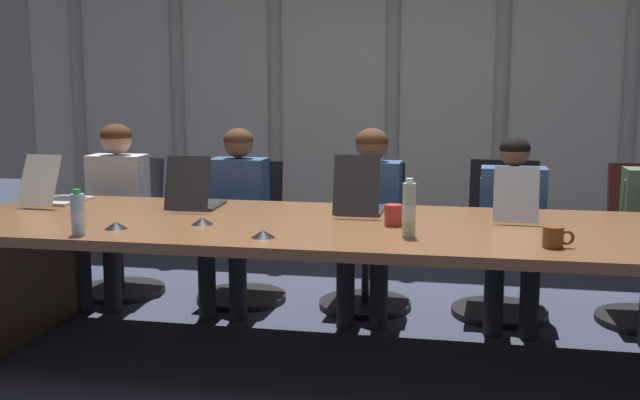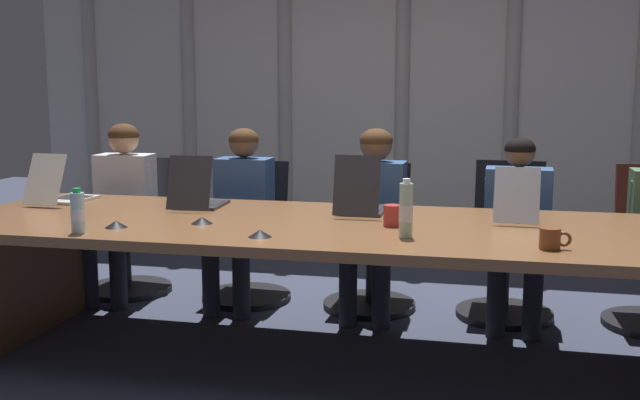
% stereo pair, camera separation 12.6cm
% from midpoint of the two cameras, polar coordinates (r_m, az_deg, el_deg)
% --- Properties ---
extents(ground_plane, '(13.28, 13.28, 0.00)m').
position_cam_midpoint_polar(ground_plane, '(3.98, 0.86, -12.31)').
color(ground_plane, '#383D51').
extents(conference_table, '(4.17, 1.29, 0.74)m').
position_cam_midpoint_polar(conference_table, '(3.81, 0.88, -3.83)').
color(conference_table, brown).
rests_on(conference_table, ground_plane).
extents(curtain_backdrop, '(6.64, 0.17, 2.93)m').
position_cam_midpoint_polar(curtain_backdrop, '(6.32, 5.13, 9.04)').
color(curtain_backdrop, beige).
rests_on(curtain_backdrop, ground_plane).
extents(laptop_left_end, '(0.26, 0.47, 0.30)m').
position_cam_midpoint_polar(laptop_left_end, '(4.68, -20.36, 0.42)').
color(laptop_left_end, beige).
rests_on(laptop_left_end, conference_table).
extents(laptop_left_mid, '(0.27, 0.43, 0.31)m').
position_cam_midpoint_polar(laptop_left_mid, '(4.29, -10.38, 0.13)').
color(laptop_left_mid, '#2D2D33').
rests_on(laptop_left_mid, conference_table).
extents(laptop_center, '(0.25, 0.43, 0.33)m').
position_cam_midpoint_polar(laptop_center, '(4.06, 2.19, -0.17)').
color(laptop_center, '#2D2D33').
rests_on(laptop_center, conference_table).
extents(laptop_right_mid, '(0.24, 0.42, 0.29)m').
position_cam_midpoint_polar(laptop_right_mid, '(3.99, 13.91, -0.67)').
color(laptop_right_mid, '#A8ADB7').
rests_on(laptop_right_mid, conference_table).
extents(office_chair_left_end, '(0.60, 0.60, 0.93)m').
position_cam_midpoint_polar(office_chair_left_end, '(5.37, -15.55, -3.15)').
color(office_chair_left_end, '#2D2D38').
rests_on(office_chair_left_end, ground_plane).
extents(office_chair_left_mid, '(0.60, 0.60, 0.92)m').
position_cam_midpoint_polar(office_chair_left_mid, '(5.04, -6.64, -3.66)').
color(office_chair_left_mid, black).
rests_on(office_chair_left_mid, ground_plane).
extents(office_chair_center, '(0.60, 0.60, 0.93)m').
position_cam_midpoint_polar(office_chair_center, '(4.86, 2.88, -4.07)').
color(office_chair_center, black).
rests_on(office_chair_center, ground_plane).
extents(office_chair_right_mid, '(0.60, 0.60, 0.96)m').
position_cam_midpoint_polar(office_chair_right_mid, '(4.81, 13.04, -4.30)').
color(office_chair_right_mid, black).
rests_on(office_chair_right_mid, ground_plane).
extents(person_left_end, '(0.40, 0.56, 1.18)m').
position_cam_midpoint_polar(person_left_end, '(5.17, -16.28, 0.06)').
color(person_left_end, silver).
rests_on(person_left_end, ground_plane).
extents(person_left_mid, '(0.37, 0.55, 1.16)m').
position_cam_midpoint_polar(person_left_mid, '(4.83, -7.28, -0.48)').
color(person_left_mid, '#335184').
rests_on(person_left_mid, ground_plane).
extents(person_center, '(0.38, 0.55, 1.17)m').
position_cam_midpoint_polar(person_center, '(4.64, 3.04, -0.64)').
color(person_center, '#335184').
rests_on(person_center, ground_plane).
extents(person_right_mid, '(0.41, 0.55, 1.13)m').
position_cam_midpoint_polar(person_right_mid, '(4.60, 13.85, -1.39)').
color(person_right_mid, '#335184').
rests_on(person_right_mid, ground_plane).
extents(water_bottle_primary, '(0.06, 0.06, 0.27)m').
position_cam_midpoint_polar(water_bottle_primary, '(3.43, 5.82, -0.79)').
color(water_bottle_primary, '#ADD1B2').
rests_on(water_bottle_primary, conference_table).
extents(water_bottle_secondary, '(0.07, 0.07, 0.22)m').
position_cam_midpoint_polar(water_bottle_secondary, '(3.67, -19.05, -1.05)').
color(water_bottle_secondary, silver).
rests_on(water_bottle_secondary, conference_table).
extents(coffee_mug_near, '(0.14, 0.09, 0.11)m').
position_cam_midpoint_polar(coffee_mug_near, '(3.72, 4.77, -1.17)').
color(coffee_mug_near, '#B2332D').
rests_on(coffee_mug_near, conference_table).
extents(coffee_mug_far, '(0.13, 0.09, 0.09)m').
position_cam_midpoint_polar(coffee_mug_far, '(3.35, 16.54, -2.75)').
color(coffee_mug_far, brown).
rests_on(coffee_mug_far, conference_table).
extents(conference_mic_left_side, '(0.11, 0.11, 0.03)m').
position_cam_midpoint_polar(conference_mic_left_side, '(3.44, -5.44, -2.61)').
color(conference_mic_left_side, black).
rests_on(conference_mic_left_side, conference_table).
extents(conference_mic_middle, '(0.11, 0.11, 0.03)m').
position_cam_midpoint_polar(conference_mic_middle, '(3.78, -16.35, -1.89)').
color(conference_mic_middle, black).
rests_on(conference_mic_middle, conference_table).
extents(conference_mic_right_side, '(0.11, 0.11, 0.03)m').
position_cam_midpoint_polar(conference_mic_right_side, '(3.80, -9.99, -1.61)').
color(conference_mic_right_side, black).
rests_on(conference_mic_right_side, conference_table).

